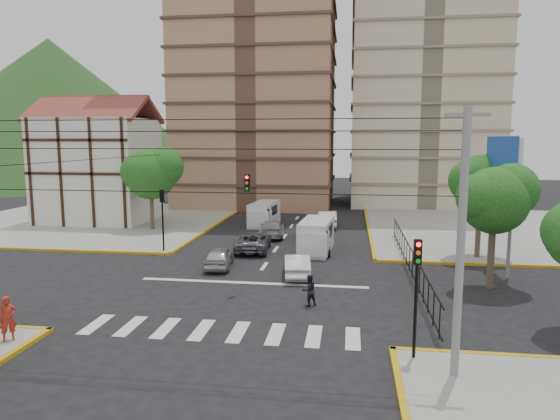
% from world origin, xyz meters
% --- Properties ---
extents(ground, '(160.00, 160.00, 0.00)m').
position_xyz_m(ground, '(0.00, 0.00, 0.00)').
color(ground, black).
rests_on(ground, ground).
extents(sidewalk_nw, '(26.00, 26.00, 0.15)m').
position_xyz_m(sidewalk_nw, '(-20.00, 20.00, 0.07)').
color(sidewalk_nw, gray).
rests_on(sidewalk_nw, ground).
extents(sidewalk_ne, '(26.00, 26.00, 0.15)m').
position_xyz_m(sidewalk_ne, '(20.00, 20.00, 0.07)').
color(sidewalk_ne, gray).
rests_on(sidewalk_ne, ground).
extents(crosswalk_stripes, '(12.00, 2.40, 0.01)m').
position_xyz_m(crosswalk_stripes, '(0.00, -6.00, 0.01)').
color(crosswalk_stripes, silver).
rests_on(crosswalk_stripes, ground).
extents(stop_line, '(13.00, 0.40, 0.01)m').
position_xyz_m(stop_line, '(0.00, 1.20, 0.01)').
color(stop_line, silver).
rests_on(stop_line, ground).
extents(tower_tan, '(18.00, 16.00, 48.00)m').
position_xyz_m(tower_tan, '(-6.00, 36.00, 24.00)').
color(tower_tan, '#AD7456').
rests_on(tower_tan, ground).
extents(tower_beige, '(17.00, 16.00, 48.00)m').
position_xyz_m(tower_beige, '(14.00, 40.00, 24.00)').
color(tower_beige, beige).
rests_on(tower_beige, ground).
extents(tudor_building, '(10.80, 8.05, 12.23)m').
position_xyz_m(tudor_building, '(-19.00, 20.00, 5.25)').
color(tudor_building, silver).
rests_on(tudor_building, ground).
extents(distant_hill, '(70.00, 70.00, 28.00)m').
position_xyz_m(distant_hill, '(-55.00, 70.00, 14.00)').
color(distant_hill, '#1D4C19').
rests_on(distant_hill, ground).
extents(park_fence, '(0.10, 22.50, 1.66)m').
position_xyz_m(park_fence, '(9.00, 4.50, 0.00)').
color(park_fence, black).
rests_on(park_fence, ground).
extents(billboard, '(0.36, 6.20, 8.10)m').
position_xyz_m(billboard, '(14.45, 6.00, 6.00)').
color(billboard, slate).
rests_on(billboard, ground).
extents(tree_park_a, '(4.41, 3.60, 6.83)m').
position_xyz_m(tree_park_a, '(13.08, 2.01, 5.01)').
color(tree_park_a, '#473828').
rests_on(tree_park_a, ground).
extents(tree_park_c, '(4.65, 3.80, 7.25)m').
position_xyz_m(tree_park_c, '(14.09, 9.01, 5.34)').
color(tree_park_c, '#473828').
rests_on(tree_park_c, ground).
extents(tree_tudor, '(5.39, 4.40, 7.43)m').
position_xyz_m(tree_tudor, '(-11.90, 16.01, 5.22)').
color(tree_tudor, '#473828').
rests_on(tree_tudor, ground).
extents(traffic_light_se, '(0.28, 0.22, 4.40)m').
position_xyz_m(traffic_light_se, '(7.80, -7.80, 3.11)').
color(traffic_light_se, black).
rests_on(traffic_light_se, ground).
extents(traffic_light_nw, '(0.28, 0.22, 4.40)m').
position_xyz_m(traffic_light_nw, '(-7.80, 7.80, 3.11)').
color(traffic_light_nw, black).
rests_on(traffic_light_nw, ground).
extents(traffic_light_hanging, '(18.00, 9.12, 0.92)m').
position_xyz_m(traffic_light_hanging, '(0.00, -2.04, 5.90)').
color(traffic_light_hanging, black).
rests_on(traffic_light_hanging, ground).
extents(utility_pole_se, '(1.40, 0.28, 9.00)m').
position_xyz_m(utility_pole_se, '(9.00, -9.00, 4.77)').
color(utility_pole_se, slate).
rests_on(utility_pole_se, ground).
extents(van_right_lane, '(2.39, 5.30, 2.33)m').
position_xyz_m(van_right_lane, '(3.01, 9.36, 1.13)').
color(van_right_lane, silver).
rests_on(van_right_lane, ground).
extents(van_left_lane, '(2.44, 5.07, 2.20)m').
position_xyz_m(van_left_lane, '(-2.60, 19.76, 1.07)').
color(van_left_lane, silver).
rests_on(van_left_lane, ground).
extents(car_silver_front_left, '(2.06, 4.11, 1.34)m').
position_xyz_m(car_silver_front_left, '(-2.77, 4.31, 0.67)').
color(car_silver_front_left, '#B5B5BA').
rests_on(car_silver_front_left, ground).
extents(car_white_front_right, '(2.03, 4.33, 1.37)m').
position_xyz_m(car_white_front_right, '(2.33, 2.96, 0.69)').
color(car_white_front_right, white).
rests_on(car_white_front_right, ground).
extents(car_grey_mid_left, '(2.67, 5.18, 1.40)m').
position_xyz_m(car_grey_mid_left, '(-1.54, 9.29, 0.70)').
color(car_grey_mid_left, slate).
rests_on(car_grey_mid_left, ground).
extents(car_silver_rear_left, '(2.60, 5.06, 1.40)m').
position_xyz_m(car_silver_rear_left, '(-1.03, 14.72, 0.70)').
color(car_silver_rear_left, '#ADACB1').
rests_on(car_silver_rear_left, ground).
extents(car_darkgrey_mid_right, '(1.73, 4.01, 1.35)m').
position_xyz_m(car_darkgrey_mid_right, '(1.91, 14.65, 0.67)').
color(car_darkgrey_mid_right, '#28282B').
rests_on(car_darkgrey_mid_right, ground).
extents(car_white_rear_right, '(1.90, 4.74, 1.53)m').
position_xyz_m(car_white_rear_right, '(3.33, 20.00, 0.77)').
color(car_white_rear_right, white).
rests_on(car_white_rear_right, ground).
extents(pedestrian_sw_corner, '(0.78, 0.76, 1.81)m').
position_xyz_m(pedestrian_sw_corner, '(-7.94, -8.50, 1.05)').
color(pedestrian_sw_corner, '#A92A1A').
rests_on(pedestrian_sw_corner, sidewalk_sw).
extents(pedestrian_crosswalk, '(0.96, 0.91, 1.56)m').
position_xyz_m(pedestrian_crosswalk, '(3.48, -2.22, 0.78)').
color(pedestrian_crosswalk, black).
rests_on(pedestrian_crosswalk, ground).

